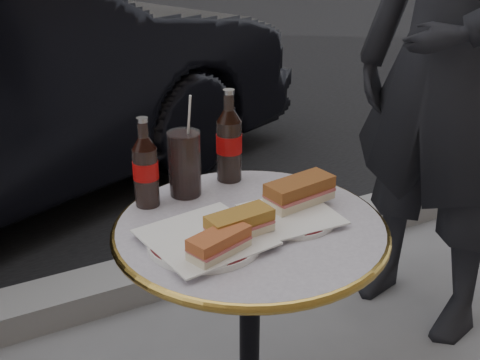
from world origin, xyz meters
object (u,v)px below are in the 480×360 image
cola_glass (185,163)px  pedestrian (453,65)px  cola_bottle_right (229,136)px  plate_left (205,241)px  plate_right (291,217)px  cola_bottle_left (145,162)px  bistro_table (249,353)px

cola_glass → pedestrian: bearing=5.3°
cola_bottle_right → pedestrian: pedestrian is taller
plate_left → plate_right: (0.22, 0.01, -0.00)m
cola_bottle_left → cola_glass: 0.11m
cola_bottle_right → pedestrian: (0.83, 0.06, 0.07)m
pedestrian → plate_left: bearing=-85.9°
cola_bottle_left → cola_bottle_right: cola_bottle_right is taller
plate_right → cola_bottle_left: bearing=139.5°
pedestrian → cola_glass: bearing=-98.6°
cola_bottle_left → cola_glass: bearing=6.1°
cola_bottle_right → cola_glass: size_ratio=1.47×
plate_right → cola_bottle_right: bearing=94.8°
pedestrian → cola_bottle_right: bearing=-99.7°
bistro_table → plate_right: size_ratio=3.63×
bistro_table → cola_bottle_left: (-0.17, 0.20, 0.48)m
bistro_table → plate_left: plate_left is taller
plate_left → pedestrian: 1.09m
bistro_table → plate_left: (-0.13, -0.03, 0.37)m
plate_right → pedestrian: bearing=22.0°
plate_right → cola_glass: 0.29m
cola_bottle_left → cola_glass: size_ratio=1.33×
pedestrian → cola_bottle_left: bearing=-98.5°
bistro_table → cola_bottle_left: cola_bottle_left is taller
plate_right → plate_left: bearing=-178.2°
cola_bottle_left → pedestrian: 1.07m
bistro_table → cola_bottle_right: cola_bottle_right is taller
bistro_table → pedestrian: 1.10m
bistro_table → cola_glass: bearing=107.6°
cola_glass → cola_bottle_right: bearing=12.3°
cola_bottle_right → cola_bottle_left: bearing=-170.3°
plate_left → cola_glass: bearing=76.0°
pedestrian → plate_right: bearing=-81.9°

